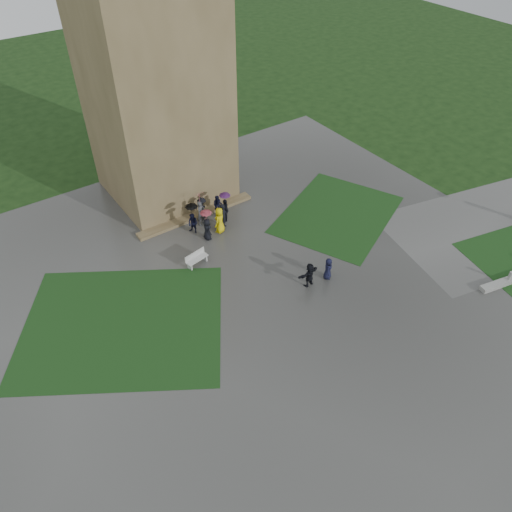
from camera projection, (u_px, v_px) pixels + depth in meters
ground at (286, 304)px, 29.22m from camera, size 120.00×120.00×0.00m
plaza at (266, 285)px, 30.46m from camera, size 34.00×34.00×0.02m
lawn_inset_left at (123, 324)px, 28.01m from camera, size 14.10×13.46×0.01m
lawn_inset_right at (337, 214)px, 36.00m from camera, size 11.12×10.15×0.01m
tower at (152, 73)px, 32.71m from camera, size 8.00×8.00×18.00m
tower_plinth at (196, 215)px, 35.74m from camera, size 9.00×0.80×0.22m
bench at (196, 258)px, 31.62m from camera, size 1.60×0.75×0.89m
visitor_cluster at (210, 212)px, 34.20m from camera, size 3.50×3.22×2.57m
pedestrian_mid at (328, 269)px, 30.46m from camera, size 0.87×0.86×1.49m
pedestrian_near at (309, 275)px, 29.94m from camera, size 1.56×0.68×1.64m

